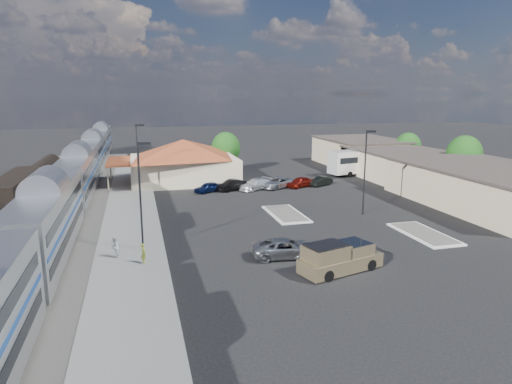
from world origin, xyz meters
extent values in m
plane|color=black|center=(0.00, 0.00, 0.00)|extent=(280.00, 280.00, 0.00)
cube|color=#4C4944|center=(-21.00, 8.00, 0.06)|extent=(16.00, 100.00, 0.12)
cube|color=gray|center=(-12.00, 6.00, 0.09)|extent=(5.50, 92.00, 0.18)
cube|color=silver|center=(-18.00, -5.85, 3.05)|extent=(3.00, 20.00, 5.00)
cube|color=black|center=(-18.00, -5.85, 0.30)|extent=(2.20, 16.00, 0.60)
cube|color=silver|center=(-18.00, 15.15, 3.05)|extent=(3.00, 20.00, 5.00)
cube|color=black|center=(-18.00, 15.15, 0.30)|extent=(2.20, 16.00, 0.60)
cube|color=silver|center=(-18.00, 36.15, 3.05)|extent=(3.00, 20.00, 5.00)
cube|color=black|center=(-18.00, 36.15, 0.30)|extent=(2.20, 16.00, 0.60)
cube|color=silver|center=(-18.00, 57.15, 3.05)|extent=(3.00, 20.00, 5.00)
cube|color=black|center=(-18.00, 57.15, 0.30)|extent=(2.20, 16.00, 0.60)
cube|color=black|center=(-24.00, 10.73, 2.20)|extent=(2.80, 14.00, 3.60)
cube|color=black|center=(-24.00, 10.73, 0.30)|extent=(2.20, 12.00, 0.60)
cylinder|color=black|center=(-24.00, 26.73, 2.10)|extent=(2.80, 14.00, 2.80)
cube|color=black|center=(-24.00, 26.73, 0.30)|extent=(2.20, 12.00, 0.60)
cube|color=#C5B690|center=(-4.50, 24.00, 1.80)|extent=(15.00, 12.00, 3.60)
pyramid|color=brown|center=(-4.50, 24.00, 4.90)|extent=(15.30, 12.24, 2.60)
cube|color=brown|center=(-13.60, 24.00, 3.30)|extent=(3.20, 9.60, 0.25)
cube|color=#C6B28C|center=(28.00, 0.00, 2.10)|extent=(14.00, 22.00, 4.20)
cube|color=#3F3833|center=(28.00, 0.00, 4.35)|extent=(14.40, 22.40, 0.30)
cube|color=#C6B28C|center=(28.00, 18.00, 2.00)|extent=(12.00, 18.00, 4.00)
cube|color=#3F3833|center=(28.00, 18.00, 4.15)|extent=(12.40, 18.40, 0.30)
cube|color=#C6B28C|center=(28.00, 32.00, 2.25)|extent=(12.00, 16.00, 4.50)
cube|color=#3F3833|center=(28.00, 32.00, 4.65)|extent=(12.40, 16.40, 0.30)
cube|color=silver|center=(4.00, 2.00, 0.07)|extent=(3.30, 7.50, 0.15)
cube|color=#4C4944|center=(4.00, 2.00, 0.16)|extent=(2.70, 6.90, 0.10)
cube|color=silver|center=(14.00, -8.00, 0.07)|extent=(3.30, 7.50, 0.15)
cube|color=#4C4944|center=(14.00, -8.00, 0.16)|extent=(2.70, 6.90, 0.10)
cylinder|color=black|center=(-11.00, -6.00, 4.50)|extent=(0.16, 0.16, 9.00)
cube|color=black|center=(-10.50, -6.00, 8.85)|extent=(1.00, 0.25, 0.22)
cylinder|color=black|center=(-11.00, 16.00, 4.50)|extent=(0.16, 0.16, 9.00)
cube|color=black|center=(-10.50, 16.00, 8.85)|extent=(1.00, 0.25, 0.22)
cylinder|color=black|center=(12.00, 0.00, 4.50)|extent=(0.16, 0.16, 9.00)
cube|color=black|center=(12.50, 0.00, 8.85)|extent=(1.00, 0.25, 0.22)
cylinder|color=#382314|center=(34.00, 12.00, 1.43)|extent=(0.30, 0.30, 2.86)
ellipsoid|color=#144513|center=(34.00, 12.00, 4.23)|extent=(4.94, 4.94, 5.46)
cylinder|color=#382314|center=(34.00, 26.00, 1.28)|extent=(0.30, 0.30, 2.55)
ellipsoid|color=#144513|center=(34.00, 26.00, 3.77)|extent=(4.41, 4.41, 4.87)
cylinder|color=#382314|center=(3.00, 30.00, 1.36)|extent=(0.30, 0.30, 2.73)
ellipsoid|color=#144513|center=(3.00, 30.00, 4.03)|extent=(4.71, 4.71, 5.21)
cube|color=#97845D|center=(2.83, -14.06, 0.63)|extent=(6.67, 3.94, 1.03)
cube|color=#97845D|center=(2.83, -14.06, 1.43)|extent=(2.90, 2.75, 1.09)
cube|color=#97845D|center=(2.83, -14.06, 1.54)|extent=(3.50, 2.92, 1.26)
cylinder|color=black|center=(5.05, -14.49, 0.41)|extent=(0.88, 0.54, 0.82)
cylinder|color=black|center=(4.48, -12.52, 0.41)|extent=(0.88, 0.54, 0.82)
cylinder|color=black|center=(1.19, -15.61, 0.41)|extent=(0.88, 0.54, 0.82)
cylinder|color=black|center=(0.62, -13.63, 0.41)|extent=(0.88, 0.54, 0.82)
imported|color=gray|center=(-0.12, -10.31, 0.74)|extent=(5.59, 3.03, 1.49)
cube|color=white|center=(24.00, 22.63, 2.21)|extent=(12.63, 5.11, 3.50)
cube|color=black|center=(24.00, 22.63, 2.63)|extent=(11.67, 4.95, 0.93)
cylinder|color=black|center=(28.48, 22.32, 0.46)|extent=(0.97, 0.49, 0.93)
cylinder|color=black|center=(27.99, 24.67, 0.46)|extent=(0.97, 0.49, 0.93)
cylinder|color=black|center=(20.61, 20.70, 0.46)|extent=(0.97, 0.49, 0.93)
cylinder|color=black|center=(20.13, 23.06, 0.46)|extent=(0.97, 0.49, 0.93)
imported|color=#BAC93E|center=(-11.00, -9.30, 0.96)|extent=(0.52, 0.65, 1.56)
imported|color=white|center=(-13.14, -7.42, 1.00)|extent=(0.81, 0.93, 1.64)
imported|color=#0D1942|center=(-2.24, 15.43, 0.67)|extent=(4.19, 3.22, 1.33)
imported|color=black|center=(0.96, 15.73, 0.73)|extent=(4.66, 3.33, 1.46)
imported|color=white|center=(4.16, 15.43, 0.73)|extent=(5.36, 4.43, 1.46)
imported|color=#96999E|center=(7.36, 15.73, 0.72)|extent=(5.69, 4.78, 1.45)
imported|color=maroon|center=(10.56, 15.43, 0.72)|extent=(4.56, 3.46, 1.45)
imported|color=black|center=(13.76, 15.73, 0.64)|extent=(4.07, 3.07, 1.28)
camera|label=1|loc=(-11.11, -42.77, 12.66)|focal=32.00mm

